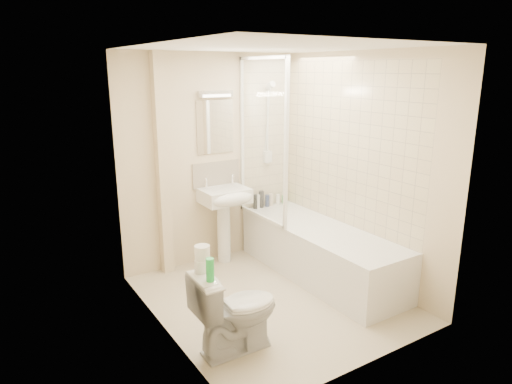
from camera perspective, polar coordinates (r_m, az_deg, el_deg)
floor at (r=4.67m, az=2.00°, el=-13.19°), size 2.50×2.50×0.00m
wall_back at (r=5.29m, az=-5.57°, el=3.99°), size 2.20×0.02×2.40m
wall_left at (r=3.74m, az=-11.86°, el=-0.95°), size 0.02×2.50×2.40m
wall_right at (r=4.93m, az=12.76°, el=2.87°), size 0.02×2.50×2.40m
ceiling at (r=4.12m, az=2.32°, el=17.69°), size 2.20×2.50×0.02m
tile_back at (r=5.61m, az=1.31°, el=7.03°), size 0.70×0.01×1.75m
tile_right at (r=5.00m, az=11.45°, el=5.73°), size 0.01×2.10×1.75m
pipe_boxing at (r=4.99m, az=-11.61°, el=3.08°), size 0.12×0.12×2.40m
splashback at (r=5.34m, az=-4.99°, el=2.24°), size 0.60×0.02×0.30m
mirror at (r=5.24m, az=-5.12°, el=8.11°), size 0.46×0.01×0.60m
strip_light at (r=5.19m, az=-5.10°, el=12.14°), size 0.42×0.07×0.07m
bathtub at (r=5.08m, az=8.00°, el=-7.29°), size 0.70×2.10×0.55m
shower_screen at (r=5.06m, az=0.78°, el=6.42°), size 0.04×0.92×1.80m
shower_fixture at (r=5.56m, az=1.56°, el=8.21°), size 0.10×0.16×0.99m
pedestal_sink at (r=5.22m, az=-3.76°, el=-1.56°), size 0.53×0.49×1.02m
bottle_black_a at (r=5.60m, az=-0.09°, el=-1.22°), size 0.05×0.05×0.18m
bottle_white_a at (r=5.62m, az=0.20°, el=-1.20°), size 0.06×0.06×0.17m
bottle_black_b at (r=5.65m, az=0.67°, el=-0.91°), size 0.06×0.06×0.21m
bottle_blue at (r=5.70m, az=1.41°, el=-1.08°), size 0.05×0.05×0.15m
bottle_cream at (r=5.73m, az=1.88°, el=-0.97°), size 0.06×0.06×0.15m
bottle_white_b at (r=5.79m, az=2.75°, el=-0.92°), size 0.05×0.05×0.13m
bottle_green at (r=5.85m, az=3.57°, el=-0.93°), size 0.06×0.06×0.10m
toilet at (r=3.77m, az=-2.53°, el=-14.50°), size 0.42×0.71×0.71m
toilet_roll_lower at (r=3.56m, az=-6.90°, el=-9.18°), size 0.10×0.10×0.10m
toilet_roll_upper at (r=3.53m, az=-6.74°, el=-7.51°), size 0.12×0.12×0.11m
green_bottle at (r=3.39m, az=-5.77°, el=-9.65°), size 0.06×0.06×0.18m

